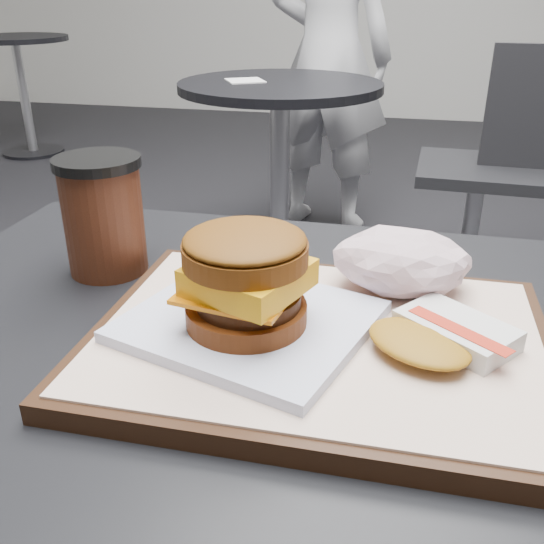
{
  "coord_description": "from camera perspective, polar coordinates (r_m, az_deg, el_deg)",
  "views": [
    {
      "loc": [
        0.09,
        -0.44,
        1.05
      ],
      "look_at": [
        -0.01,
        0.01,
        0.83
      ],
      "focal_mm": 40.0,
      "sensor_mm": 36.0,
      "label": 1
    }
  ],
  "objects": [
    {
      "name": "coffee_cup",
      "position": [
        0.66,
        -15.61,
        5.33
      ],
      "size": [
        0.09,
        0.09,
        0.13
      ],
      "color": "#3C1A0E",
      "rests_on": "customer_table"
    },
    {
      "name": "neighbor_table",
      "position": [
        2.19,
        0.76,
        12.3
      ],
      "size": [
        0.7,
        0.7,
        0.75
      ],
      "color": "black",
      "rests_on": "ground"
    },
    {
      "name": "bg_table_mid",
      "position": [
        4.44,
        -22.69,
        17.38
      ],
      "size": [
        0.66,
        0.66,
        0.75
      ],
      "color": "black",
      "rests_on": "ground"
    },
    {
      "name": "serving_tray",
      "position": [
        0.52,
        4.36,
        -6.58
      ],
      "size": [
        0.38,
        0.28,
        0.02
      ],
      "color": "black",
      "rests_on": "customer_table"
    },
    {
      "name": "customer_table",
      "position": [
        0.65,
        0.87,
        -20.81
      ],
      "size": [
        0.8,
        0.6,
        0.77
      ],
      "color": "#A5A5AA",
      "rests_on": "ground"
    },
    {
      "name": "neighbor_chair",
      "position": [
        2.27,
        20.83,
        10.06
      ],
      "size": [
        0.61,
        0.44,
        0.88
      ],
      "color": "#9D9DA2",
      "rests_on": "ground"
    },
    {
      "name": "hash_brown",
      "position": [
        0.5,
        15.51,
        -5.81
      ],
      "size": [
        0.14,
        0.13,
        0.02
      ],
      "color": "silver",
      "rests_on": "serving_tray"
    },
    {
      "name": "patron",
      "position": [
        2.79,
        5.33,
        19.63
      ],
      "size": [
        0.63,
        0.49,
        1.54
      ],
      "primitive_type": "imported",
      "rotation": [
        0.0,
        0.0,
        2.91
      ],
      "color": "silver",
      "rests_on": "ground"
    },
    {
      "name": "breakfast_sandwich",
      "position": [
        0.49,
        -2.34,
        -1.6
      ],
      "size": [
        0.23,
        0.22,
        0.09
      ],
      "color": "white",
      "rests_on": "serving_tray"
    },
    {
      "name": "crumpled_wrapper",
      "position": [
        0.58,
        12.11,
        0.99
      ],
      "size": [
        0.13,
        0.1,
        0.06
      ],
      "primitive_type": null,
      "color": "silver",
      "rests_on": "serving_tray"
    },
    {
      "name": "napkin",
      "position": [
        2.17,
        -2.55,
        17.56
      ],
      "size": [
        0.16,
        0.16,
        0.0
      ],
      "primitive_type": "cube",
      "rotation": [
        0.0,
        0.0,
        0.5
      ],
      "color": "white",
      "rests_on": "neighbor_table"
    }
  ]
}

